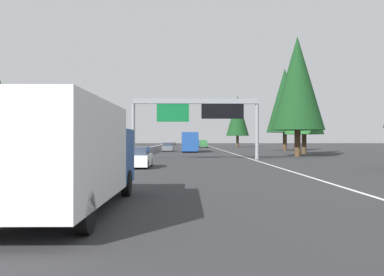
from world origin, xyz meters
name	(u,v)px	position (x,y,z in m)	size (l,w,h in m)	color
ground_plane	(155,152)	(60.00, 0.00, 0.00)	(320.00, 320.00, 0.00)	#2D2D30
median_barrier	(161,147)	(80.00, 0.30, 0.45)	(180.00, 0.56, 0.90)	gray
shoulder_stripe_right	(223,151)	(70.00, -11.52, 0.01)	(160.00, 0.16, 0.01)	silver
shoulder_stripe_median	(160,151)	(70.00, -0.25, 0.01)	(160.00, 0.16, 0.01)	silver
sign_gantry_overhead	(197,111)	(37.51, -6.04, 4.81)	(0.50, 12.68, 6.05)	gray
box_truck_distant_b	(70,153)	(8.21, -1.89, 1.61)	(8.50, 2.40, 2.95)	white
sedan_far_left	(138,158)	(25.89, -1.56, 0.68)	(4.40, 1.80, 1.47)	white
sedan_near_right	(168,147)	(66.15, -1.75, 0.68)	(4.40, 1.80, 1.47)	slate
minivan_mid_center	(201,143)	(118.00, -9.07, 0.95)	(5.00, 1.95, 1.69)	#1E4793
bus_far_right	(190,141)	(63.54, -5.48, 1.72)	(11.50, 2.55, 3.10)	#1E4793
pickup_distant_a	(203,144)	(97.45, -8.97, 0.91)	(5.60, 2.00, 1.86)	#2D6B38
sedan_mid_left	(189,144)	(105.57, -5.59, 0.68)	(4.40, 1.80, 1.47)	maroon
oncoming_near	(111,152)	(40.07, 3.01, 0.68)	(4.40, 1.80, 1.47)	black
conifer_right_near	(297,83)	(44.37, -17.92, 8.55)	(6.18, 6.18, 14.05)	#4C3823
conifer_right_mid	(304,100)	(54.21, -21.51, 7.52)	(5.44, 5.44, 12.37)	#4C3823
conifer_right_far	(285,100)	(70.81, -22.78, 9.11)	(6.59, 6.59, 14.97)	#4C3823
conifer_right_distant	(238,116)	(104.06, -18.25, 8.26)	(5.98, 5.98, 13.59)	#4C3823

